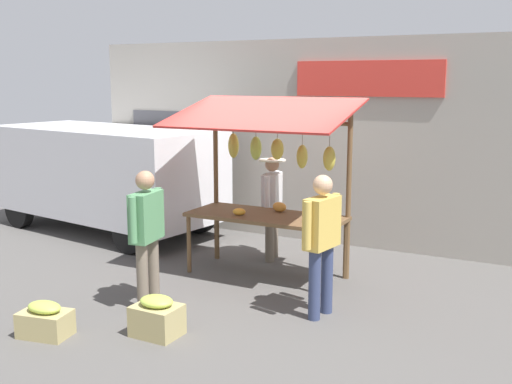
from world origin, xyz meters
The scene contains 9 objects.
ground_plane centered at (0.00, 0.00, 0.00)m, with size 40.00×40.00×0.00m, color #514F4C.
street_backdrop centered at (0.05, -2.20, 1.70)m, with size 9.00×0.30×3.40m.
market_stall centered at (-0.01, -0.04, 1.54)m, with size 2.50×1.46×2.50m.
vendor_with_sunhat centered at (0.28, -0.75, 0.93)m, with size 0.41×0.67×1.59m.
shopper_with_shopping_bag centered at (0.72, 1.75, 0.98)m, with size 0.29×0.71×1.68m.
shopper_with_ponytail centered at (-1.26, 1.07, 0.98)m, with size 0.30×0.70×1.68m.
parked_van centered at (3.94, -1.04, 1.12)m, with size 4.62×2.46×1.88m.
produce_crate_near centered at (0.09, 2.42, 0.21)m, with size 0.51×0.40×0.45m.
produce_crate_side centered at (1.15, 3.00, 0.18)m, with size 0.59×0.45×0.39m.
Camera 1 is at (-3.82, 7.53, 2.75)m, focal length 43.48 mm.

